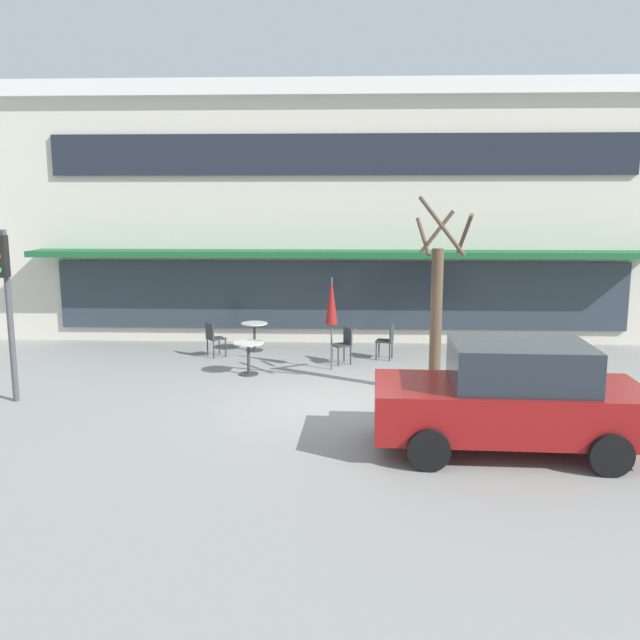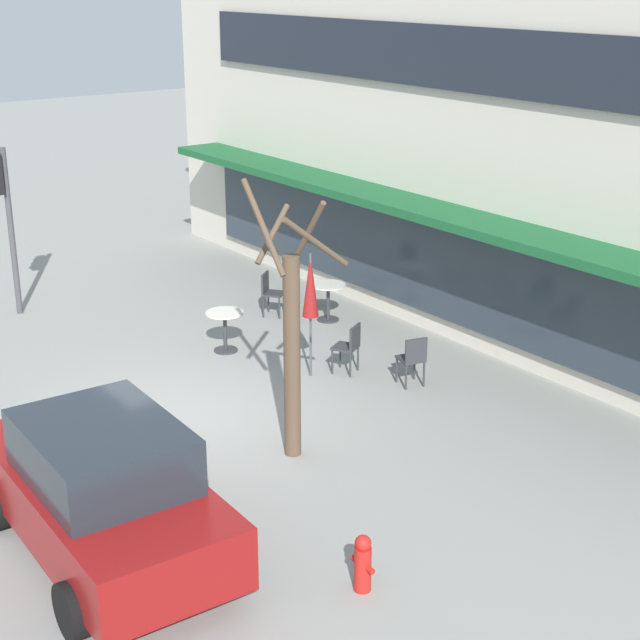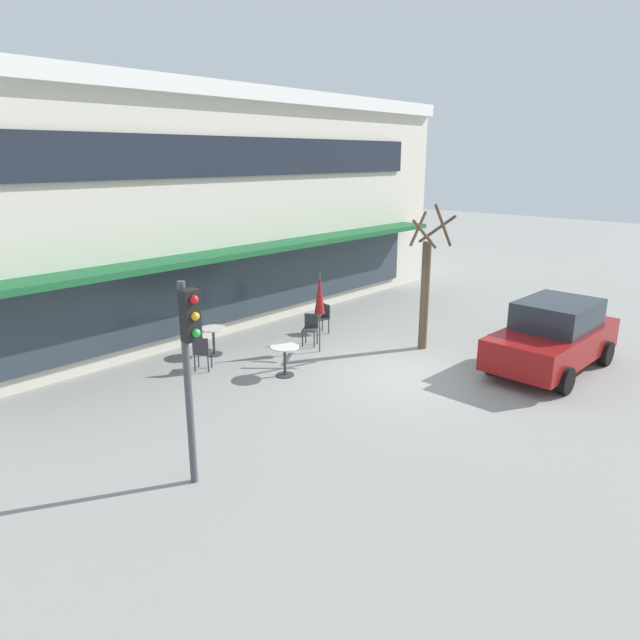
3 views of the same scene
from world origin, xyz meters
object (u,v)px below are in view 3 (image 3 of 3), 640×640
Objects in this scene: cafe_chair_0 at (202,351)px; street_tree at (426,286)px; cafe_chair_2 at (323,316)px; patio_umbrella_green_folded at (320,294)px; cafe_table_near_wall at (285,356)px; cafe_table_streetside at (213,337)px; traffic_light_pole at (189,352)px; cafe_chair_1 at (311,327)px; parked_sedan at (553,336)px; fire_hydrant at (515,321)px.

street_tree is (5.24, -3.14, 1.25)m from cafe_chair_0.
patio_umbrella_green_folded is at bearing -141.13° from cafe_chair_2.
street_tree is at bearing -41.30° from patio_umbrella_green_folded.
cafe_table_near_wall is 1.00× the size of cafe_table_streetside.
cafe_chair_0 is 1.00× the size of cafe_chair_2.
cafe_table_near_wall is 2.12m from cafe_chair_0.
traffic_light_pole is (-3.19, -4.15, 1.77)m from cafe_chair_0.
traffic_light_pole is (-6.53, -3.55, 1.77)m from cafe_chair_1.
parked_sedan is at bearing -54.83° from cafe_table_streetside.
cafe_chair_0 is 6.24m from street_tree.
cafe_table_near_wall is at bearing 28.64° from traffic_light_pole.
cafe_table_streetside is at bearing 38.71° from cafe_chair_0.
patio_umbrella_green_folded is at bearing -21.67° from cafe_chair_0.
cafe_table_streetside is 0.19× the size of street_tree.
patio_umbrella_green_folded is 1.30m from cafe_chair_1.
cafe_chair_1 is (2.18, 1.18, 0.01)m from cafe_table_near_wall.
street_tree is at bearing 6.81° from traffic_light_pole.
cafe_chair_2 is at bearing 38.87° from patio_umbrella_green_folded.
cafe_chair_1 is (3.34, -0.59, 0.00)m from cafe_chair_0.
fire_hydrant is (7.26, -2.64, -0.16)m from cafe_table_near_wall.
traffic_light_pole is 4.82× the size of fire_hydrant.
cafe_table_near_wall is at bearing -56.89° from cafe_chair_0.
cafe_chair_1 is at bearing -29.47° from cafe_table_streetside.
cafe_chair_2 reaches higher than cafe_table_streetside.
street_tree reaches higher than patio_umbrella_green_folded.
parked_sedan is (2.67, -5.83, 0.35)m from cafe_chair_1.
patio_umbrella_green_folded is 6.39m from fire_hydrant.
cafe_chair_0 is 0.26× the size of traffic_light_pole.
cafe_table_streetside is 5.94m from street_tree.
cafe_chair_1 reaches higher than cafe_table_streetside.
fire_hydrant is at bearing -19.99° from cafe_table_near_wall.
cafe_chair_0 reaches higher than fire_hydrant.
patio_umbrella_green_folded is at bearing 25.22° from traffic_light_pole.
fire_hydrant is (11.61, -0.27, -1.94)m from traffic_light_pole.
cafe_chair_2 is (4.43, -0.10, 0.00)m from cafe_chair_0.
street_tree is 5.74× the size of fire_hydrant.
cafe_chair_0 is at bearing 52.46° from traffic_light_pole.
cafe_table_streetside is at bearing 136.84° from patio_umbrella_green_folded.
cafe_chair_1 is at bearing 28.55° from traffic_light_pole.
parked_sedan reaches higher than fire_hydrant.
patio_umbrella_green_folded is (1.89, 0.56, 1.11)m from cafe_table_near_wall.
cafe_table_near_wall is at bearing -152.86° from cafe_chair_2.
cafe_table_near_wall is 0.18× the size of parked_sedan.
cafe_chair_1 is at bearing 126.77° from street_tree.
traffic_light_pole reaches higher than patio_umbrella_green_folded.
patio_umbrella_green_folded is 0.65× the size of traffic_light_pole.
traffic_light_pole is at bearing -151.36° from cafe_table_near_wall.
street_tree reaches higher than parked_sedan.
traffic_light_pole is at bearing 178.66° from fire_hydrant.
traffic_light_pole is (-4.34, -2.37, 1.78)m from cafe_table_near_wall.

